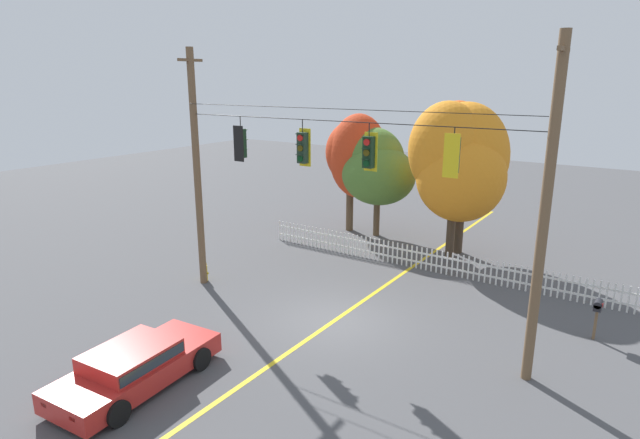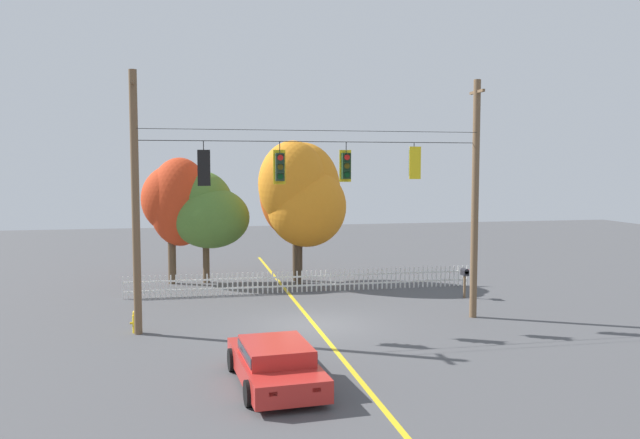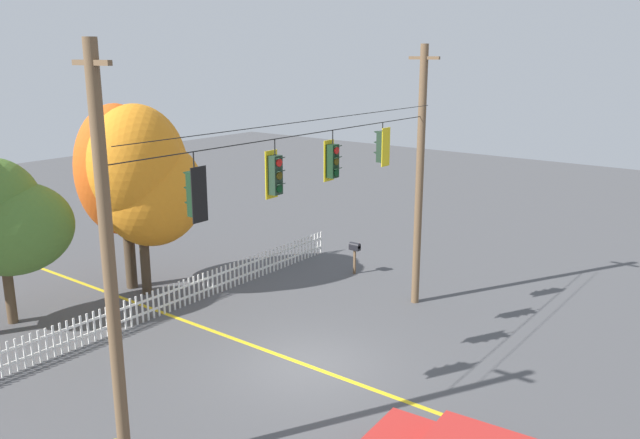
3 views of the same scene
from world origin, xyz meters
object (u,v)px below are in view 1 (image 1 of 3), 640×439
(fire_hydrant, at_px, (205,271))
(roadside_mailbox, at_px, (598,307))
(traffic_signal_eastbound_side, at_px, (241,143))
(parked_car, at_px, (135,365))
(autumn_maple_mid, at_px, (376,169))
(autumn_maple_far_west, at_px, (463,162))
(autumn_oak_far_east, at_px, (458,162))
(traffic_signal_westbound_side, at_px, (303,148))
(traffic_signal_northbound_primary, at_px, (453,155))
(autumn_maple_near_fence, at_px, (357,155))
(traffic_signal_southbound_primary, at_px, (369,152))

(fire_hydrant, xyz_separation_m, roadside_mailbox, (13.58, 3.28, 0.67))
(traffic_signal_eastbound_side, distance_m, parked_car, 8.08)
(autumn_maple_mid, xyz_separation_m, autumn_maple_far_west, (4.46, -0.26, 0.76))
(traffic_signal_eastbound_side, relative_size, fire_hydrant, 1.94)
(autumn_maple_mid, height_order, fire_hydrant, autumn_maple_mid)
(autumn_oak_far_east, relative_size, parked_car, 1.50)
(traffic_signal_westbound_side, bearing_deg, roadside_mailbox, 21.85)
(traffic_signal_northbound_primary, height_order, autumn_maple_near_fence, traffic_signal_northbound_primary)
(autumn_maple_far_west, distance_m, fire_hydrant, 12.10)
(traffic_signal_southbound_primary, distance_m, parked_car, 8.68)
(traffic_signal_southbound_primary, height_order, autumn_maple_far_west, autumn_maple_far_west)
(traffic_signal_southbound_primary, relative_size, parked_car, 0.31)
(traffic_signal_southbound_primary, xyz_separation_m, autumn_maple_far_west, (-0.23, 9.10, -1.47))
(autumn_maple_mid, distance_m, roadside_mailbox, 12.62)
(traffic_signal_eastbound_side, bearing_deg, autumn_oak_far_east, 59.73)
(traffic_signal_westbound_side, distance_m, autumn_maple_near_fence, 10.57)
(autumn_maple_near_fence, bearing_deg, traffic_signal_southbound_primary, -58.28)
(parked_car, bearing_deg, traffic_signal_eastbound_side, 104.68)
(autumn_maple_near_fence, bearing_deg, autumn_maple_far_west, -6.65)
(traffic_signal_southbound_primary, distance_m, autumn_maple_near_fence, 11.62)
(traffic_signal_eastbound_side, xyz_separation_m, roadside_mailbox, (11.20, 3.46, -4.60))
(traffic_signal_southbound_primary, distance_m, autumn_maple_far_west, 9.22)
(roadside_mailbox, bearing_deg, autumn_maple_mid, 151.42)
(autumn_oak_far_east, height_order, fire_hydrant, autumn_oak_far_east)
(autumn_maple_mid, bearing_deg, traffic_signal_eastbound_side, -92.01)
(traffic_signal_eastbound_side, relative_size, roadside_mailbox, 1.18)
(traffic_signal_eastbound_side, relative_size, traffic_signal_southbound_primary, 1.08)
(traffic_signal_southbound_primary, height_order, fire_hydrant, traffic_signal_southbound_primary)
(autumn_maple_mid, distance_m, fire_hydrant, 10.09)
(traffic_signal_westbound_side, xyz_separation_m, autumn_maple_far_west, (2.16, 9.10, -1.43))
(traffic_signal_southbound_primary, height_order, parked_car, traffic_signal_southbound_primary)
(autumn_maple_far_west, xyz_separation_m, roadside_mailbox, (6.41, -5.66, -3.20))
(autumn_maple_mid, bearing_deg, roadside_mailbox, -28.58)
(autumn_maple_near_fence, bearing_deg, traffic_signal_westbound_side, -69.51)
(traffic_signal_southbound_primary, xyz_separation_m, roadside_mailbox, (6.19, 3.44, -4.67))
(fire_hydrant, bearing_deg, autumn_maple_far_west, 51.31)
(traffic_signal_southbound_primary, bearing_deg, autumn_maple_near_fence, 121.72)
(traffic_signal_eastbound_side, height_order, traffic_signal_northbound_primary, same)
(traffic_signal_northbound_primary, height_order, autumn_oak_far_east, autumn_oak_far_east)
(autumn_maple_near_fence, height_order, autumn_oak_far_east, autumn_oak_far_east)
(traffic_signal_northbound_primary, height_order, autumn_maple_mid, traffic_signal_northbound_primary)
(traffic_signal_eastbound_side, bearing_deg, parked_car, -75.32)
(autumn_oak_far_east, relative_size, autumn_maple_far_west, 1.00)
(traffic_signal_westbound_side, bearing_deg, autumn_maple_mid, 103.76)
(autumn_oak_far_east, distance_m, autumn_maple_far_west, 0.80)
(traffic_signal_westbound_side, distance_m, autumn_oak_far_east, 8.70)
(traffic_signal_eastbound_side, bearing_deg, roadside_mailbox, 17.16)
(traffic_signal_eastbound_side, relative_size, autumn_oak_far_east, 0.22)
(traffic_signal_eastbound_side, distance_m, traffic_signal_southbound_primary, 5.01)
(autumn_oak_far_east, height_order, parked_car, autumn_oak_far_east)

